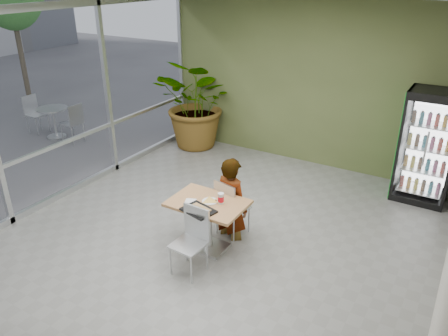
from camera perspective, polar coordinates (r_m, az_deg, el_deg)
The scene contains 13 objects.
ground at distance 6.50m, azimuth -1.65°, elevation -9.60°, with size 7.00×7.00×0.00m, color gray.
room_envelope at distance 5.76m, azimuth -1.84°, elevation 3.67°, with size 6.00×7.00×3.20m, color beige, non-canonical shape.
storefront_frame at distance 7.72m, azimuth -21.14°, elevation 7.53°, with size 0.10×7.00×3.20m, color #B9BCBE, non-canonical shape.
dining_table at distance 6.09m, azimuth -2.10°, elevation -6.19°, with size 1.05×0.74×0.75m.
chair_far at distance 6.38m, azimuth 0.63°, elevation -4.76°, with size 0.47×0.48×0.90m.
chair_near at distance 5.71m, azimuth -4.13°, elevation -8.70°, with size 0.42×0.42×0.90m.
seated_woman at distance 6.43m, azimuth 0.98°, elevation -5.05°, with size 0.57×0.37×1.55m, color black.
pizza_plate at distance 5.99m, azimuth -1.85°, elevation -4.27°, with size 0.31×0.29×0.03m.
soda_cup at distance 5.91m, azimuth -0.41°, elevation -4.01°, with size 0.08×0.08×0.15m.
napkin_stack at distance 5.99m, azimuth -4.41°, elevation -4.38°, with size 0.14×0.14×0.02m, color silver.
cafeteria_tray at distance 5.77m, azimuth -3.35°, elevation -5.55°, with size 0.43×0.31×0.02m, color black.
beverage_fridge at distance 7.99m, azimuth 25.05°, elevation 2.48°, with size 0.88×0.68×1.91m.
potted_plant at distance 9.54m, azimuth -3.30°, elevation 8.40°, with size 1.78×1.54×1.98m, color #316F2C.
Camera 1 is at (2.91, -4.51, 3.67)m, focal length 35.00 mm.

